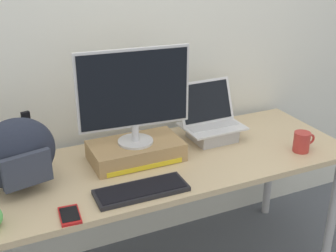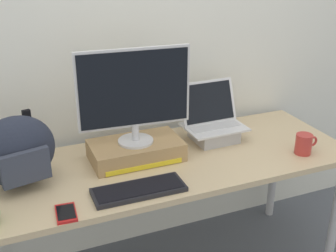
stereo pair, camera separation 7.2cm
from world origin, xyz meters
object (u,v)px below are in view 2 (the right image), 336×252
coffee_mug (304,144)px  external_keyboard (139,190)px  toner_box_yellow (136,150)px  open_laptop (213,128)px  desktop_monitor (134,93)px  messenger_backpack (17,151)px  cell_phone (66,213)px

coffee_mug → external_keyboard: bearing=-178.1°
toner_box_yellow → open_laptop: bearing=7.3°
desktop_monitor → coffee_mug: (0.80, -0.27, -0.29)m
coffee_mug → messenger_backpack: bearing=169.9°
external_keyboard → open_laptop: bearing=34.1°
toner_box_yellow → coffee_mug: bearing=-18.5°
desktop_monitor → messenger_backpack: size_ratio=1.44×
external_keyboard → toner_box_yellow: bearing=74.3°
toner_box_yellow → external_keyboard: bearing=-106.7°
desktop_monitor → open_laptop: size_ratio=1.68×
toner_box_yellow → messenger_backpack: (-0.55, -0.03, 0.11)m
desktop_monitor → cell_phone: size_ratio=3.92×
toner_box_yellow → messenger_backpack: bearing=-177.1°
cell_phone → toner_box_yellow: bearing=44.8°
desktop_monitor → cell_phone: desktop_monitor is taller
external_keyboard → messenger_backpack: (-0.46, 0.27, 0.15)m
desktop_monitor → coffee_mug: 0.89m
toner_box_yellow → open_laptop: size_ratio=1.39×
open_laptop → cell_phone: (-0.87, -0.40, -0.06)m
coffee_mug → desktop_monitor: bearing=161.6°
desktop_monitor → coffee_mug: desktop_monitor is taller
coffee_mug → cell_phone: 1.22m
open_laptop → coffee_mug: open_laptop is taller
toner_box_yellow → coffee_mug: (0.80, -0.27, 0.01)m
open_laptop → desktop_monitor: bearing=-173.6°
external_keyboard → coffee_mug: bearing=3.0°
open_laptop → coffee_mug: bearing=-44.7°
open_laptop → external_keyboard: open_laptop is taller
desktop_monitor → cell_phone: (-0.41, -0.34, -0.34)m
open_laptop → messenger_backpack: 1.02m
cell_phone → external_keyboard: bearing=13.0°
external_keyboard → cell_phone: size_ratio=2.94×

